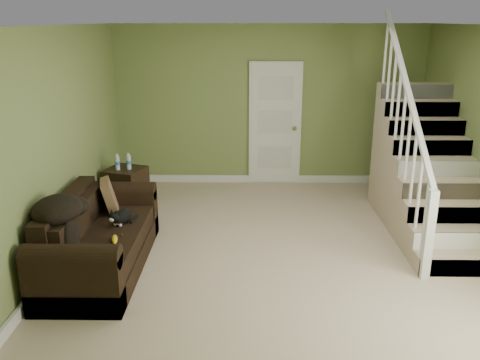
{
  "coord_description": "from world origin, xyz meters",
  "views": [
    {
      "loc": [
        -0.37,
        -5.54,
        2.67
      ],
      "look_at": [
        -0.45,
        0.42,
        0.77
      ],
      "focal_mm": 38.0,
      "sensor_mm": 36.0,
      "label": 1
    }
  ],
  "objects_px": {
    "sofa": "(97,242)",
    "banana": "(115,239)",
    "side_table": "(126,188)",
    "cat": "(122,217)"
  },
  "relations": [
    {
      "from": "sofa",
      "to": "cat",
      "type": "distance_m",
      "value": 0.38
    },
    {
      "from": "sofa",
      "to": "banana",
      "type": "bearing_deg",
      "value": -46.24
    },
    {
      "from": "sofa",
      "to": "banana",
      "type": "distance_m",
      "value": 0.44
    },
    {
      "from": "cat",
      "to": "banana",
      "type": "xyz_separation_m",
      "value": [
        0.04,
        -0.49,
        -0.05
      ]
    },
    {
      "from": "side_table",
      "to": "cat",
      "type": "bearing_deg",
      "value": -78.27
    },
    {
      "from": "side_table",
      "to": "cat",
      "type": "distance_m",
      "value": 1.72
    },
    {
      "from": "sofa",
      "to": "side_table",
      "type": "distance_m",
      "value": 1.87
    },
    {
      "from": "sofa",
      "to": "side_table",
      "type": "xyz_separation_m",
      "value": [
        -0.11,
        1.87,
        -0.0
      ]
    },
    {
      "from": "sofa",
      "to": "cat",
      "type": "xyz_separation_m",
      "value": [
        0.24,
        0.2,
        0.22
      ]
    },
    {
      "from": "banana",
      "to": "cat",
      "type": "bearing_deg",
      "value": 81.59
    }
  ]
}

